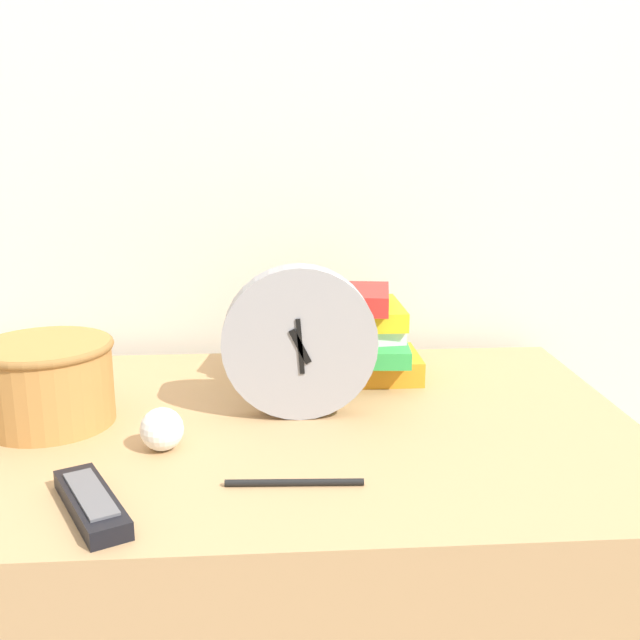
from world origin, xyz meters
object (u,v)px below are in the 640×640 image
book_stack (339,334)px  pen (294,482)px  basket (47,379)px  tv_remote (91,503)px  desk_clock (300,343)px  crumpled_paper_ball (162,429)px

book_stack → pen: (-0.09, -0.38, -0.07)m
basket → tv_remote: bearing=-66.5°
book_stack → pen: book_stack is taller
desk_clock → book_stack: bearing=66.7°
desk_clock → pen: 0.24m
basket → pen: bearing=-32.9°
desk_clock → crumpled_paper_ball: bearing=-150.1°
basket → crumpled_paper_ball: size_ratio=3.35×
desk_clock → basket: 0.34m
basket → crumpled_paper_ball: bearing=-31.2°
desk_clock → crumpled_paper_ball: desk_clock is taller
tv_remote → crumpled_paper_ball: crumpled_paper_ball is taller
book_stack → pen: 0.39m
book_stack → tv_remote: size_ratio=1.61×
desk_clock → crumpled_paper_ball: 0.22m
desk_clock → book_stack: size_ratio=0.83×
book_stack → crumpled_paper_ball: size_ratio=4.71×
basket → tv_remote: basket is taller
basket → tv_remote: size_ratio=1.14×
tv_remote → crumpled_paper_ball: (0.05, 0.16, 0.02)m
crumpled_paper_ball → pen: 0.20m
desk_clock → tv_remote: bearing=-131.9°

